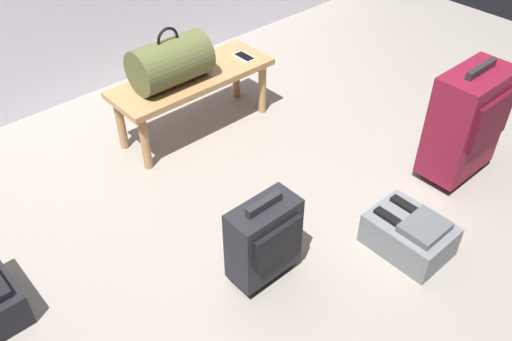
{
  "coord_description": "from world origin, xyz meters",
  "views": [
    {
      "loc": [
        -1.29,
        -1.61,
        1.94
      ],
      "look_at": [
        0.08,
        -0.08,
        0.25
      ],
      "focal_mm": 37.69,
      "sensor_mm": 36.0,
      "label": 1
    }
  ],
  "objects_px": {
    "suitcase_upright_burgundy": "(466,122)",
    "backpack_grey": "(410,234)",
    "duffel_bag_olive": "(170,62)",
    "bench": "(193,83)",
    "suitcase_small_charcoal": "(264,239)",
    "cell_phone": "(244,57)"
  },
  "relations": [
    {
      "from": "suitcase_upright_burgundy",
      "to": "duffel_bag_olive",
      "type": "bearing_deg",
      "value": 125.97
    },
    {
      "from": "cell_phone",
      "to": "suitcase_upright_burgundy",
      "type": "xyz_separation_m",
      "value": [
        0.45,
        -1.28,
        -0.04
      ]
    },
    {
      "from": "bench",
      "to": "backpack_grey",
      "type": "relative_size",
      "value": 2.63
    },
    {
      "from": "suitcase_upright_burgundy",
      "to": "backpack_grey",
      "type": "relative_size",
      "value": 1.77
    },
    {
      "from": "suitcase_small_charcoal",
      "to": "backpack_grey",
      "type": "height_order",
      "value": "suitcase_small_charcoal"
    },
    {
      "from": "backpack_grey",
      "to": "suitcase_small_charcoal",
      "type": "bearing_deg",
      "value": 151.84
    },
    {
      "from": "suitcase_upright_burgundy",
      "to": "backpack_grey",
      "type": "bearing_deg",
      "value": -165.35
    },
    {
      "from": "cell_phone",
      "to": "suitcase_upright_burgundy",
      "type": "height_order",
      "value": "suitcase_upright_burgundy"
    },
    {
      "from": "suitcase_upright_burgundy",
      "to": "suitcase_small_charcoal",
      "type": "height_order",
      "value": "suitcase_upright_burgundy"
    },
    {
      "from": "suitcase_upright_burgundy",
      "to": "backpack_grey",
      "type": "xyz_separation_m",
      "value": [
        -0.67,
        -0.18,
        -0.25
      ]
    },
    {
      "from": "bench",
      "to": "backpack_grey",
      "type": "xyz_separation_m",
      "value": [
        0.15,
        -1.49,
        -0.23
      ]
    },
    {
      "from": "bench",
      "to": "backpack_grey",
      "type": "bearing_deg",
      "value": -84.38
    },
    {
      "from": "bench",
      "to": "backpack_grey",
      "type": "distance_m",
      "value": 1.52
    },
    {
      "from": "duffel_bag_olive",
      "to": "suitcase_upright_burgundy",
      "type": "relative_size",
      "value": 0.65
    },
    {
      "from": "cell_phone",
      "to": "backpack_grey",
      "type": "xyz_separation_m",
      "value": [
        -0.22,
        -1.45,
        -0.29
      ]
    },
    {
      "from": "cell_phone",
      "to": "suitcase_upright_burgundy",
      "type": "bearing_deg",
      "value": -70.71
    },
    {
      "from": "duffel_bag_olive",
      "to": "suitcase_small_charcoal",
      "type": "relative_size",
      "value": 0.96
    },
    {
      "from": "duffel_bag_olive",
      "to": "cell_phone",
      "type": "relative_size",
      "value": 3.06
    },
    {
      "from": "bench",
      "to": "duffel_bag_olive",
      "type": "bearing_deg",
      "value": 180.0
    },
    {
      "from": "duffel_bag_olive",
      "to": "suitcase_upright_burgundy",
      "type": "distance_m",
      "value": 1.63
    },
    {
      "from": "bench",
      "to": "suitcase_small_charcoal",
      "type": "distance_m",
      "value": 1.25
    },
    {
      "from": "suitcase_small_charcoal",
      "to": "backpack_grey",
      "type": "relative_size",
      "value": 1.21
    }
  ]
}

